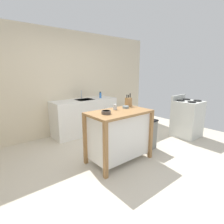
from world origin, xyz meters
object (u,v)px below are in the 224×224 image
Objects in this scene: knife_block at (128,102)px; trash_bin at (147,134)px; bowl_stoneware_deep at (106,112)px; bottle_dish_soap at (100,95)px; drinking_cup at (115,107)px; sink_faucet at (81,95)px; stove at (187,118)px; bowl_ceramic_small at (126,107)px; kitchen_island at (119,134)px.

knife_block is 0.40× the size of trash_bin.
bottle_dish_soap is (1.09, 1.68, 0.02)m from bowl_stoneware_deep.
sink_faucet is at bearing 80.69° from drinking_cup.
bowl_ceramic_small is at bearing 172.15° from stove.
kitchen_island is 1.93m from sink_faucet.
trash_bin is (0.77, -0.14, -0.66)m from drinking_cup.
bottle_dish_soap reaches higher than bowl_stoneware_deep.
sink_faucet reaches higher than stove.
bowl_ceramic_small is 0.76× the size of bowl_stoneware_deep.
bowl_ceramic_small is at bearing -91.31° from sink_faucet.
sink_faucet is (-0.49, 1.84, 0.69)m from trash_bin.
stove is at bearing -52.94° from bottle_dish_soap.
stove is at bearing -7.85° from bowl_ceramic_small.
bowl_ceramic_small is 1.63m from bottle_dish_soap.
trash_bin is at bearing -12.12° from bowl_ceramic_small.
stove is at bearing -11.84° from knife_block.
bowl_stoneware_deep is 2.00m from bottle_dish_soap.
bottle_dish_soap is at bearing 57.03° from bowl_stoneware_deep.
bowl_stoneware_deep is 0.92× the size of bottle_dish_soap.
trash_bin is 2.02m from sink_faucet.
bowl_ceramic_small reaches higher than trash_bin.
kitchen_island is 5.08× the size of sink_faucet.
bowl_stoneware_deep is (-0.74, -0.23, -0.06)m from knife_block.
stove reaches higher than bowl_stoneware_deep.
drinking_cup is 0.16× the size of trash_bin.
stove is (2.12, -0.29, -0.52)m from drinking_cup.
drinking_cup reaches higher than trash_bin.
bowl_stoneware_deep is 0.15× the size of stove.
kitchen_island is at bearing 2.39° from bowl_stoneware_deep.
kitchen_island reaches higher than trash_bin.
bowl_ceramic_small is 0.83m from trash_bin.
stove is at bearing -2.91° from bowl_stoneware_deep.
bowl_ceramic_small is 0.58m from bowl_stoneware_deep.
bottle_dish_soap is (0.35, 1.44, -0.04)m from knife_block.
knife_block is at bearing 26.89° from kitchen_island.
knife_block is 1.84m from stove.
bowl_stoneware_deep is at bearing 177.09° from stove.
bowl_ceramic_small is (0.27, 0.12, 0.43)m from kitchen_island.
bottle_dish_soap is (-0.01, 1.66, 0.66)m from trash_bin.
stove is at bearing -3.64° from kitchen_island.
bottle_dish_soap is at bearing 76.27° from knife_block.
sink_faucet is at bearing 71.92° from bowl_stoneware_deep.
sink_faucet reaches higher than kitchen_island.
bottle_dish_soap reaches higher than stove.
stove is (1.84, -1.98, -0.55)m from sink_faucet.
bottle_dish_soap is at bearing 90.25° from trash_bin.
sink_faucet reaches higher than drinking_cup.
bowl_ceramic_small is 0.53× the size of sink_faucet.
bowl_stoneware_deep reaches higher than kitchen_island.
bowl_stoneware_deep is 1.95m from sink_faucet.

